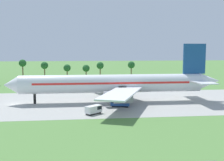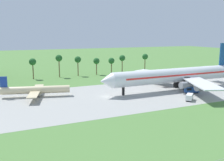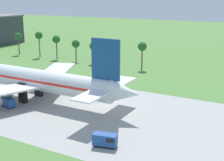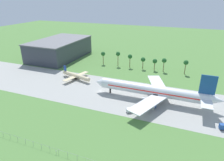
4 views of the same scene
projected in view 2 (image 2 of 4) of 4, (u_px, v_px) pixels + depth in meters
ground_plane at (107, 97)px, 93.12m from camera, size 600.00×600.00×0.00m
taxiway_strip at (107, 97)px, 93.12m from camera, size 320.00×44.00×0.02m
jet_airliner at (179, 75)px, 105.07m from camera, size 71.20×52.56×19.14m
regional_aircraft at (36, 90)px, 92.78m from camera, size 24.71×22.46×8.01m
baggage_tug at (191, 90)px, 98.82m from camera, size 5.94×3.29×2.57m
fuel_truck at (189, 97)px, 88.09m from camera, size 4.82×4.57×2.29m
palm_tree_row at (94, 60)px, 141.87m from camera, size 71.06×3.60×12.21m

